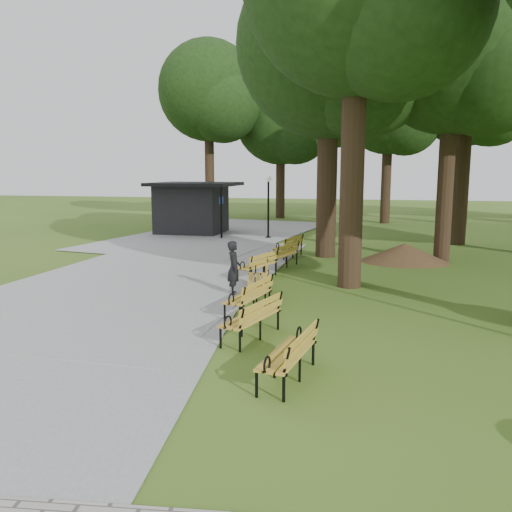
% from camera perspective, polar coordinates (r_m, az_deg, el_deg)
% --- Properties ---
extents(ground, '(100.00, 100.00, 0.00)m').
position_cam_1_polar(ground, '(14.10, -0.82, -4.92)').
color(ground, '#3A5C1A').
rests_on(ground, ground).
extents(path, '(12.00, 38.00, 0.06)m').
position_cam_1_polar(path, '(18.12, -11.07, -1.80)').
color(path, gray).
rests_on(path, ground).
extents(person, '(0.51, 0.64, 1.52)m').
position_cam_1_polar(person, '(14.70, -2.41, -1.31)').
color(person, black).
rests_on(person, ground).
extents(kiosk, '(4.55, 3.99, 2.78)m').
position_cam_1_polar(kiosk, '(29.19, -6.96, 5.16)').
color(kiosk, black).
rests_on(kiosk, ground).
extents(lamp_post, '(0.32, 0.32, 3.18)m').
position_cam_1_polar(lamp_post, '(26.69, 1.34, 6.77)').
color(lamp_post, black).
rests_on(lamp_post, ground).
extents(dirt_mound, '(2.77, 2.77, 0.71)m').
position_cam_1_polar(dirt_mound, '(20.78, 15.70, 0.35)').
color(dirt_mound, '#47301C').
rests_on(dirt_mound, ground).
extents(bench_0, '(0.94, 1.98, 0.88)m').
position_cam_1_polar(bench_0, '(8.91, 3.38, -10.56)').
color(bench_0, gold).
rests_on(bench_0, ground).
extents(bench_1, '(1.16, 2.00, 0.88)m').
position_cam_1_polar(bench_1, '(10.98, -0.56, -6.69)').
color(bench_1, gold).
rests_on(bench_1, ground).
extents(bench_2, '(1.01, 1.99, 0.88)m').
position_cam_1_polar(bench_2, '(12.80, -0.85, -4.37)').
color(bench_2, gold).
rests_on(bench_2, ground).
extents(bench_3, '(1.01, 1.99, 0.88)m').
position_cam_1_polar(bench_3, '(14.75, 0.13, -2.54)').
color(bench_3, gold).
rests_on(bench_3, ground).
extents(bench_4, '(1.21, 2.00, 0.88)m').
position_cam_1_polar(bench_4, '(16.91, 0.15, -1.00)').
color(bench_4, gold).
rests_on(bench_4, ground).
extents(bench_5, '(1.18, 2.00, 0.88)m').
position_cam_1_polar(bench_5, '(18.88, 2.75, 0.07)').
color(bench_5, gold).
rests_on(bench_5, ground).
extents(bench_6, '(1.15, 2.00, 0.88)m').
position_cam_1_polar(bench_6, '(21.06, 3.45, 1.03)').
color(bench_6, gold).
rests_on(bench_6, ground).
extents(lawn_tree_1, '(6.29, 6.29, 11.01)m').
position_cam_1_polar(lawn_tree_1, '(21.73, 20.48, 20.31)').
color(lawn_tree_1, black).
rests_on(lawn_tree_1, ground).
extents(lawn_tree_2, '(7.13, 7.13, 11.73)m').
position_cam_1_polar(lawn_tree_2, '(21.76, 7.95, 21.54)').
color(lawn_tree_2, black).
rests_on(lawn_tree_2, ground).
extents(lawn_tree_4, '(6.22, 6.22, 11.35)m').
position_cam_1_polar(lawn_tree_4, '(26.74, 21.83, 18.78)').
color(lawn_tree_4, black).
rests_on(lawn_tree_4, ground).
extents(tree_backdrop, '(35.52, 9.61, 15.96)m').
position_cam_1_polar(tree_backdrop, '(36.94, 17.97, 15.89)').
color(tree_backdrop, black).
rests_on(tree_backdrop, ground).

